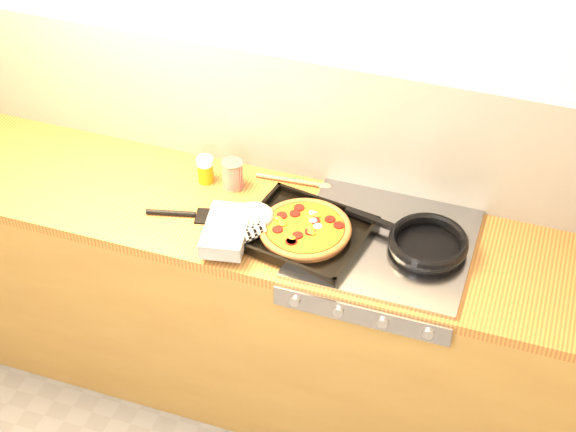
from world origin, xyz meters
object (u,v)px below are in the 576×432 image
at_px(pizza_on_tray, 284,229).
at_px(tomato_can, 233,175).
at_px(juice_glass, 205,169).
at_px(frying_pan, 426,243).

xyz_separation_m(pizza_on_tray, tomato_can, (-0.28, 0.22, 0.01)).
xyz_separation_m(pizza_on_tray, juice_glass, (-0.39, 0.22, 0.01)).
bearing_deg(tomato_can, pizza_on_tray, -37.94).
relative_size(tomato_can, juice_glass, 1.07).
bearing_deg(frying_pan, pizza_on_tray, -168.82).
relative_size(pizza_on_tray, juice_glass, 5.47).
bearing_deg(juice_glass, frying_pan, -7.90).
distance_m(pizza_on_tray, frying_pan, 0.49).
distance_m(frying_pan, tomato_can, 0.77).
bearing_deg(tomato_can, juice_glass, -179.76).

